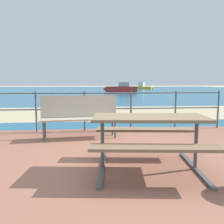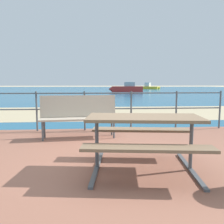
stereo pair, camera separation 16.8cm
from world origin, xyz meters
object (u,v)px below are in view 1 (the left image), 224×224
(picnic_table, at_px, (149,129))
(boat_near, at_px, (121,88))
(boat_mid, at_px, (143,87))
(park_bench, at_px, (80,113))

(picnic_table, xyz_separation_m, boat_near, (4.10, 30.80, -0.11))
(boat_near, height_order, boat_mid, boat_near)
(picnic_table, relative_size, park_bench, 1.00)
(park_bench, bearing_deg, boat_near, 75.00)
(park_bench, relative_size, boat_mid, 0.37)
(picnic_table, height_order, boat_mid, boat_mid)
(picnic_table, bearing_deg, boat_near, 89.70)
(park_bench, relative_size, boat_near, 0.33)
(boat_mid, bearing_deg, picnic_table, -63.85)
(picnic_table, relative_size, boat_mid, 0.37)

